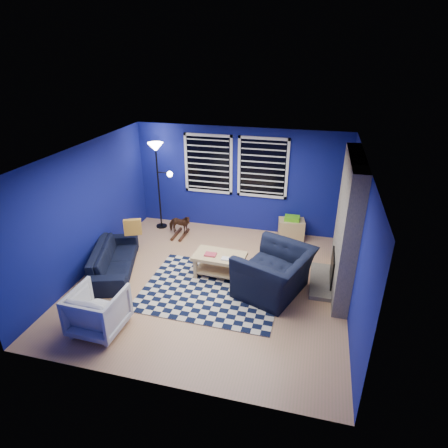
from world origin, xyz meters
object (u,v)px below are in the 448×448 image
object	(u,v)px
armchair_bent	(98,310)
cabinet	(291,229)
armchair_big	(274,272)
rocking_horse	(180,224)
coffee_table	(219,261)
sofa	(114,259)
floor_lamp	(157,159)
tv	(349,190)

from	to	relation	value
armchair_bent	cabinet	distance (m)	4.74
armchair_big	cabinet	distance (m)	2.23
armchair_big	rocking_horse	world-z (taller)	armchair_big
armchair_big	coffee_table	xyz separation A→B (m)	(-1.10, 0.28, -0.08)
armchair_bent	rocking_horse	bearing A→B (deg)	-89.66
cabinet	rocking_horse	bearing A→B (deg)	-178.65
armchair_bent	coffee_table	distance (m)	2.44
sofa	armchair_big	bearing A→B (deg)	-107.49
rocking_horse	coffee_table	size ratio (longest dim) A/B	0.54
rocking_horse	coffee_table	distance (m)	1.99
armchair_bent	floor_lamp	bearing A→B (deg)	-80.34
sofa	cabinet	world-z (taller)	cabinet
rocking_horse	armchair_bent	bearing A→B (deg)	175.89
coffee_table	cabinet	world-z (taller)	cabinet
tv	armchair_bent	distance (m)	5.40
sofa	floor_lamp	bearing A→B (deg)	-21.95
armchair_bent	cabinet	bearing A→B (deg)	-122.54
rocking_horse	floor_lamp	xyz separation A→B (m)	(-0.61, 0.37, 1.44)
tv	floor_lamp	bearing A→B (deg)	178.97
coffee_table	floor_lamp	distance (m)	3.03
cabinet	coffee_table	bearing A→B (deg)	-131.55
armchair_big	coffee_table	distance (m)	1.14
armchair_bent	sofa	bearing A→B (deg)	-66.52
cabinet	sofa	bearing A→B (deg)	-154.68
armchair_big	rocking_horse	bearing A→B (deg)	-104.18
tv	sofa	xyz separation A→B (m)	(-4.44, -2.09, -1.13)
tv	armchair_bent	world-z (taller)	tv
sofa	armchair_bent	xyz separation A→B (m)	(0.64, -1.61, 0.09)
cabinet	floor_lamp	world-z (taller)	floor_lamp
rocking_horse	floor_lamp	world-z (taller)	floor_lamp
sofa	floor_lamp	size ratio (longest dim) A/B	0.88
tv	rocking_horse	size ratio (longest dim) A/B	1.80
sofa	armchair_big	distance (m)	3.20
armchair_big	floor_lamp	xyz separation A→B (m)	(-3.07, 2.10, 1.32)
sofa	rocking_horse	world-z (taller)	sofa
tv	rocking_horse	world-z (taller)	tv
armchair_big	rocking_horse	xyz separation A→B (m)	(-2.46, 1.73, -0.12)
armchair_bent	tv	bearing A→B (deg)	-133.91
armchair_big	coffee_table	world-z (taller)	armchair_big
tv	cabinet	distance (m)	1.62
sofa	armchair_big	xyz separation A→B (m)	(3.19, 0.08, 0.15)
armchair_big	armchair_bent	distance (m)	3.06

